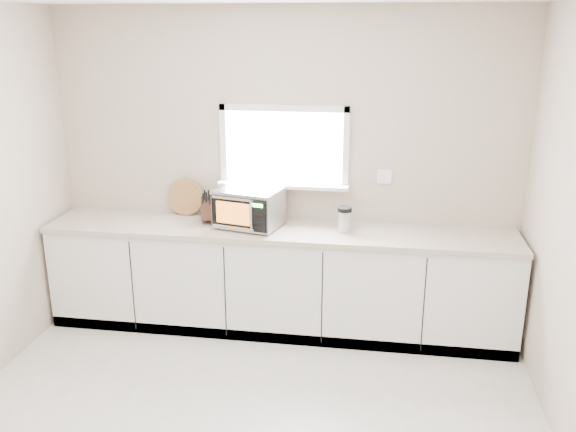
# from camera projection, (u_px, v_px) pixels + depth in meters

# --- Properties ---
(back_wall) EXTENTS (4.00, 0.17, 2.70)m
(back_wall) POSITION_uv_depth(u_px,v_px,m) (284.00, 168.00, 5.22)
(back_wall) COLOR #C4AE9C
(back_wall) RESTS_ON ground
(cabinets) EXTENTS (3.92, 0.60, 0.88)m
(cabinets) POSITION_uv_depth(u_px,v_px,m) (279.00, 281.00, 5.22)
(cabinets) COLOR silver
(cabinets) RESTS_ON ground
(countertop) EXTENTS (3.92, 0.64, 0.04)m
(countertop) POSITION_uv_depth(u_px,v_px,m) (279.00, 230.00, 5.07)
(countertop) COLOR #BFAC9E
(countertop) RESTS_ON cabinets
(microwave) EXTENTS (0.58, 0.50, 0.33)m
(microwave) POSITION_uv_depth(u_px,v_px,m) (249.00, 207.00, 5.05)
(microwave) COLOR black
(microwave) RESTS_ON countertop
(knife_block) EXTENTS (0.13, 0.22, 0.30)m
(knife_block) POSITION_uv_depth(u_px,v_px,m) (208.00, 208.00, 5.19)
(knife_block) COLOR #4C2C1B
(knife_block) RESTS_ON countertop
(cutting_board) EXTENTS (0.32, 0.08, 0.32)m
(cutting_board) POSITION_uv_depth(u_px,v_px,m) (186.00, 197.00, 5.38)
(cutting_board) COLOR #9E763D
(cutting_board) RESTS_ON countertop
(coffee_grinder) EXTENTS (0.15, 0.15, 0.21)m
(coffee_grinder) POSITION_uv_depth(u_px,v_px,m) (344.00, 219.00, 4.96)
(coffee_grinder) COLOR #B2B5B9
(coffee_grinder) RESTS_ON countertop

